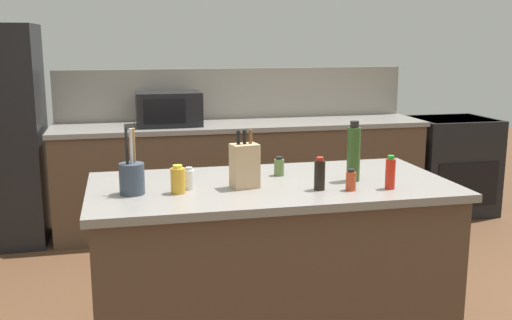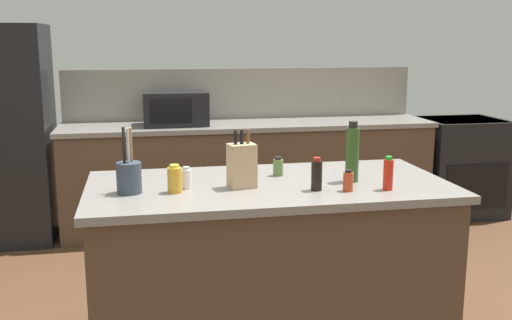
{
  "view_description": "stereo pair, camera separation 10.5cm",
  "coord_description": "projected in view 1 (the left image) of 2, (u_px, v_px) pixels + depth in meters",
  "views": [
    {
      "loc": [
        -0.74,
        -2.91,
        1.67
      ],
      "look_at": [
        0.0,
        0.35,
        0.99
      ],
      "focal_mm": 42.0,
      "sensor_mm": 36.0,
      "label": 1
    },
    {
      "loc": [
        -0.64,
        -2.93,
        1.67
      ],
      "look_at": [
        0.0,
        0.35,
        0.99
      ],
      "focal_mm": 42.0,
      "sensor_mm": 36.0,
      "label": 2
    }
  ],
  "objects": [
    {
      "name": "kitchen_island",
      "position": [
        271.0,
        268.0,
        3.18
      ],
      "size": [
        1.85,
        0.91,
        0.94
      ],
      "color": "#4C3828",
      "rests_on": "ground_plane"
    },
    {
      "name": "hot_sauce_bottle",
      "position": [
        390.0,
        173.0,
        2.95
      ],
      "size": [
        0.05,
        0.05,
        0.17
      ],
      "color": "red",
      "rests_on": "kitchen_island"
    },
    {
      "name": "soy_sauce_bottle",
      "position": [
        320.0,
        174.0,
        2.93
      ],
      "size": [
        0.05,
        0.05,
        0.16
      ],
      "color": "black",
      "rests_on": "kitchen_island"
    },
    {
      "name": "spice_jar_oregano",
      "position": [
        279.0,
        167.0,
        3.24
      ],
      "size": [
        0.05,
        0.05,
        0.1
      ],
      "color": "#567038",
      "rests_on": "kitchen_island"
    },
    {
      "name": "olive_oil_bottle",
      "position": [
        354.0,
        153.0,
        3.1
      ],
      "size": [
        0.07,
        0.07,
        0.32
      ],
      "color": "#2D4C1E",
      "rests_on": "kitchen_island"
    },
    {
      "name": "salt_shaker",
      "position": [
        189.0,
        179.0,
        2.95
      ],
      "size": [
        0.05,
        0.05,
        0.11
      ],
      "color": "silver",
      "rests_on": "kitchen_island"
    },
    {
      "name": "knife_block",
      "position": [
        245.0,
        165.0,
        2.97
      ],
      "size": [
        0.15,
        0.12,
        0.29
      ],
      "rotation": [
        0.0,
        0.0,
        0.18
      ],
      "color": "tan",
      "rests_on": "kitchen_island"
    },
    {
      "name": "range_oven",
      "position": [
        450.0,
        165.0,
        5.79
      ],
      "size": [
        0.76,
        0.65,
        0.92
      ],
      "color": "black",
      "rests_on": "ground_plane"
    },
    {
      "name": "honey_jar",
      "position": [
        178.0,
        180.0,
        2.87
      ],
      "size": [
        0.07,
        0.07,
        0.14
      ],
      "color": "gold",
      "rests_on": "kitchen_island"
    },
    {
      "name": "spice_jar_paprika",
      "position": [
        351.0,
        180.0,
        2.93
      ],
      "size": [
        0.05,
        0.05,
        0.11
      ],
      "color": "#B73D1E",
      "rests_on": "kitchen_island"
    },
    {
      "name": "microwave",
      "position": [
        169.0,
        109.0,
        5.08
      ],
      "size": [
        0.54,
        0.39,
        0.29
      ],
      "color": "black",
      "rests_on": "back_counter_run"
    },
    {
      "name": "back_counter_run",
      "position": [
        243.0,
        175.0,
        5.35
      ],
      "size": [
        3.27,
        0.66,
        0.94
      ],
      "color": "#4C3828",
      "rests_on": "ground_plane"
    },
    {
      "name": "utensil_crock",
      "position": [
        132.0,
        177.0,
        2.85
      ],
      "size": [
        0.12,
        0.12,
        0.32
      ],
      "color": "#333D4C",
      "rests_on": "kitchen_island"
    },
    {
      "name": "wall_backsplash",
      "position": [
        235.0,
        93.0,
        5.51
      ],
      "size": [
        3.23,
        0.03,
        0.46
      ],
      "primitive_type": "cube",
      "color": "gray",
      "rests_on": "back_counter_run"
    }
  ]
}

